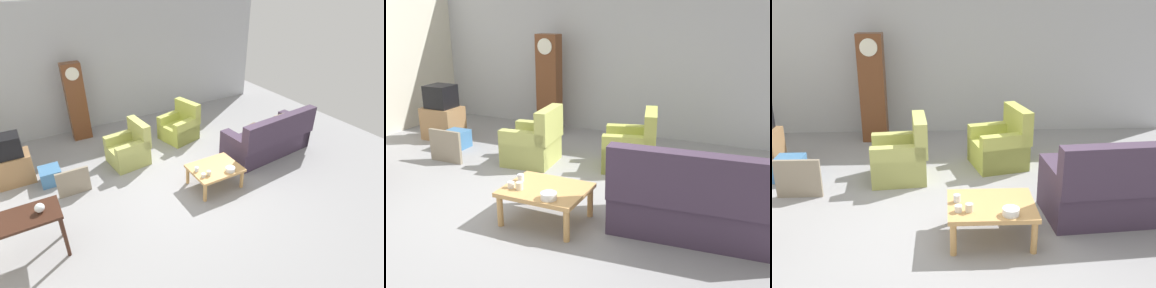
# 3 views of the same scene
# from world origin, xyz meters

# --- Properties ---
(ground_plane) EXTENTS (10.40, 10.40, 0.00)m
(ground_plane) POSITION_xyz_m (0.00, 0.00, 0.00)
(ground_plane) COLOR gray
(garage_door_wall) EXTENTS (8.40, 0.16, 3.20)m
(garage_door_wall) POSITION_xyz_m (0.00, 3.60, 1.60)
(garage_door_wall) COLOR #ADAFB5
(garage_door_wall) RESTS_ON ground_plane
(couch_floral) EXTENTS (2.16, 1.04, 1.04)m
(couch_floral) POSITION_xyz_m (2.14, 0.06, 0.35)
(couch_floral) COLOR #423347
(couch_floral) RESTS_ON ground_plane
(armchair_olive_near) EXTENTS (0.87, 0.84, 0.92)m
(armchair_olive_near) POSITION_xyz_m (-0.75, 1.31, 0.31)
(armchair_olive_near) COLOR tan
(armchair_olive_near) RESTS_ON ground_plane
(armchair_olive_far) EXTENTS (0.95, 0.93, 0.92)m
(armchair_olive_far) POSITION_xyz_m (0.74, 1.75, 0.31)
(armchair_olive_far) COLOR #B2BB52
(armchair_olive_far) RESTS_ON ground_plane
(coffee_table_wood) EXTENTS (0.96, 0.76, 0.42)m
(coffee_table_wood) POSITION_xyz_m (0.37, -0.36, 0.36)
(coffee_table_wood) COLOR tan
(coffee_table_wood) RESTS_ON ground_plane
(grandfather_clock) EXTENTS (0.44, 0.30, 1.91)m
(grandfather_clock) POSITION_xyz_m (-1.39, 3.04, 0.96)
(grandfather_clock) COLOR brown
(grandfather_clock) RESTS_ON ground_plane
(tv_stand_cabinet) EXTENTS (0.68, 0.52, 0.60)m
(tv_stand_cabinet) POSITION_xyz_m (-3.00, 1.77, 0.30)
(tv_stand_cabinet) COLOR #997047
(tv_stand_cabinet) RESTS_ON ground_plane
(tv_crt) EXTENTS (0.48, 0.44, 0.42)m
(tv_crt) POSITION_xyz_m (-3.00, 1.77, 0.81)
(tv_crt) COLOR black
(tv_crt) RESTS_ON tv_stand_cabinet
(framed_picture_leaning) EXTENTS (0.60, 0.05, 0.53)m
(framed_picture_leaning) POSITION_xyz_m (-2.07, 0.75, 0.26)
(framed_picture_leaning) COLOR gray
(framed_picture_leaning) RESTS_ON ground_plane
(storage_box_blue) EXTENTS (0.39, 0.44, 0.31)m
(storage_box_blue) POSITION_xyz_m (-2.41, 1.38, 0.16)
(storage_box_blue) COLOR teal
(storage_box_blue) RESTS_ON ground_plane
(cup_white_porcelain) EXTENTS (0.08, 0.08, 0.07)m
(cup_white_porcelain) POSITION_xyz_m (0.01, -0.53, 0.46)
(cup_white_porcelain) COLOR white
(cup_white_porcelain) RESTS_ON coffee_table_wood
(cup_blue_rimmed) EXTENTS (0.08, 0.08, 0.08)m
(cup_blue_rimmed) POSITION_xyz_m (-0.00, -0.30, 0.46)
(cup_blue_rimmed) COLOR silver
(cup_blue_rimmed) RESTS_ON coffee_table_wood
(cup_cream_tall) EXTENTS (0.09, 0.09, 0.09)m
(cup_cream_tall) POSITION_xyz_m (0.12, -0.53, 0.47)
(cup_cream_tall) COLOR beige
(cup_cream_tall) RESTS_ON coffee_table_wood
(bowl_white_stacked) EXTENTS (0.18, 0.18, 0.08)m
(bowl_white_stacked) POSITION_xyz_m (0.55, -0.62, 0.46)
(bowl_white_stacked) COLOR white
(bowl_white_stacked) RESTS_ON coffee_table_wood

